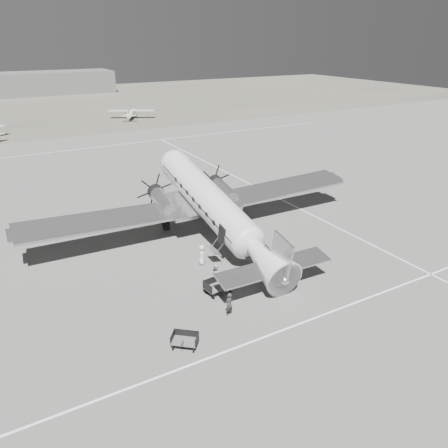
{
  "coord_description": "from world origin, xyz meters",
  "views": [
    {
      "loc": [
        -15.9,
        -31.36,
        16.56
      ],
      "look_at": [
        0.58,
        -2.31,
        2.2
      ],
      "focal_mm": 35.0,
      "sensor_mm": 36.0,
      "label": 1
    }
  ],
  "objects": [
    {
      "name": "hangar_main",
      "position": [
        5.0,
        120.0,
        3.3
      ],
      "size": [
        42.0,
        14.0,
        6.6
      ],
      "color": "#5C5C5C",
      "rests_on": "ground"
    },
    {
      "name": "taxi_line_horizon",
      "position": [
        0.0,
        40.0,
        0.01
      ],
      "size": [
        90.0,
        0.15,
        0.01
      ],
      "primitive_type": "cube",
      "color": "white",
      "rests_on": "ground"
    },
    {
      "name": "grass_infield",
      "position": [
        0.0,
        95.0,
        0.0
      ],
      "size": [
        260.0,
        90.0,
        0.01
      ],
      "primitive_type": "cube",
      "color": "#605D50",
      "rests_on": "ground"
    },
    {
      "name": "baggage_cart_far",
      "position": [
        -7.79,
        -12.48,
        0.45
      ],
      "size": [
        1.92,
        1.86,
        0.89
      ],
      "primitive_type": null,
      "rotation": [
        0.0,
        0.0,
        -0.69
      ],
      "color": "#555555",
      "rests_on": "ground"
    },
    {
      "name": "taxi_line_right",
      "position": [
        12.0,
        0.0,
        0.01
      ],
      "size": [
        0.15,
        80.0,
        0.01
      ],
      "primitive_type": "cube",
      "color": "white",
      "rests_on": "ground"
    },
    {
      "name": "passenger",
      "position": [
        -2.38,
        -3.99,
        0.82
      ],
      "size": [
        0.62,
        0.86,
        1.65
      ],
      "primitive_type": "imported",
      "rotation": [
        0.0,
        0.0,
        1.45
      ],
      "color": "silver",
      "rests_on": "ground"
    },
    {
      "name": "ramp_agent",
      "position": [
        -2.87,
        -7.26,
        0.83
      ],
      "size": [
        0.87,
        0.97,
        1.65
      ],
      "primitive_type": "imported",
      "rotation": [
        0.0,
        0.0,
        1.2
      ],
      "color": "silver",
      "rests_on": "ground"
    },
    {
      "name": "ground",
      "position": [
        0.0,
        0.0,
        0.0
      ],
      "size": [
        260.0,
        260.0,
        0.0
      ],
      "primitive_type": "plane",
      "color": "slate",
      "rests_on": "ground"
    },
    {
      "name": "baggage_cart_near",
      "position": [
        -3.34,
        -8.31,
        0.53
      ],
      "size": [
        2.05,
        1.57,
        1.07
      ],
      "primitive_type": null,
      "rotation": [
        0.0,
        0.0,
        0.14
      ],
      "color": "#555555",
      "rests_on": "ground"
    },
    {
      "name": "ground_crew",
      "position": [
        -3.95,
        -10.93,
        0.8
      ],
      "size": [
        0.68,
        0.56,
        1.59
      ],
      "primitive_type": "imported",
      "rotation": [
        0.0,
        0.0,
        3.5
      ],
      "color": "#292929",
      "rests_on": "ground"
    },
    {
      "name": "taxi_line_near",
      "position": [
        0.0,
        -14.0,
        0.01
      ],
      "size": [
        60.0,
        0.15,
        0.01
      ],
      "primitive_type": "cube",
      "color": "white",
      "rests_on": "ground"
    },
    {
      "name": "light_plane_right",
      "position": [
        14.34,
        62.94,
        1.04
      ],
      "size": [
        12.6,
        11.78,
        2.07
      ],
      "primitive_type": null,
      "rotation": [
        0.0,
        0.0,
        -0.47
      ],
      "color": "silver",
      "rests_on": "ground"
    },
    {
      "name": "dc3_airliner",
      "position": [
        0.58,
        -0.31,
        3.07
      ],
      "size": [
        32.74,
        23.11,
        6.14
      ],
      "primitive_type": null,
      "rotation": [
        0.0,
        0.0,
        -0.02
      ],
      "color": "#B3B3B6",
      "rests_on": "ground"
    }
  ]
}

